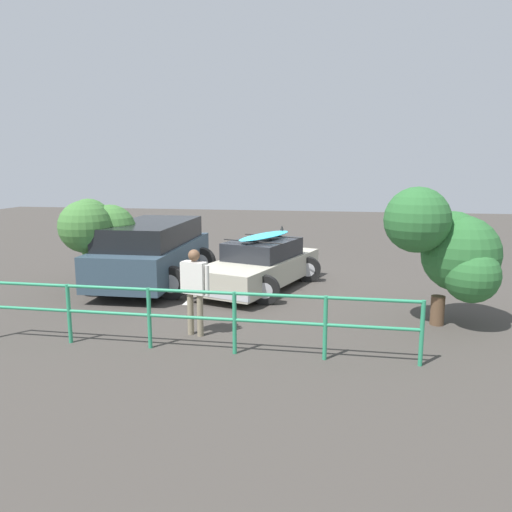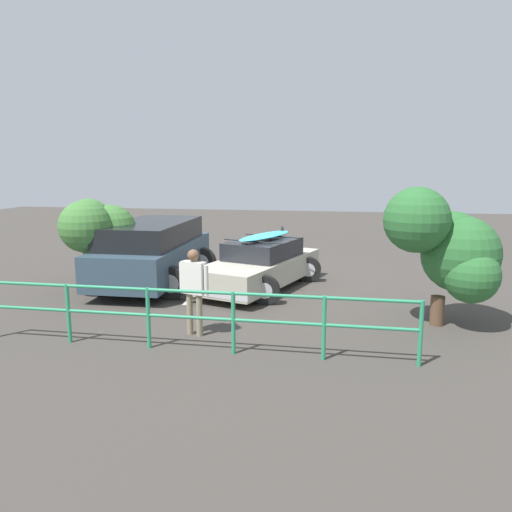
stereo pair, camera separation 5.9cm
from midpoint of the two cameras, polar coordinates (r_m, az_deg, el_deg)
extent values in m
cube|color=#423D38|center=(13.31, -0.57, -3.29)|extent=(44.00, 44.00, 0.02)
cube|color=silver|center=(13.21, -5.57, -3.40)|extent=(0.12, 3.72, 0.00)
cube|color=#B7B29E|center=(12.80, 0.60, -1.58)|extent=(2.82, 4.46, 0.60)
cube|color=#23262B|center=(12.85, 0.95, 0.83)|extent=(1.95, 2.34, 0.45)
cube|color=silver|center=(11.12, -4.33, -4.39)|extent=(1.56, 0.60, 0.14)
cube|color=silver|center=(14.64, 4.33, -0.81)|extent=(1.56, 0.60, 0.14)
cylinder|color=black|center=(11.35, 1.17, -3.89)|extent=(0.67, 0.18, 0.67)
cylinder|color=#B7B7BC|center=(11.35, 1.17, -3.89)|extent=(0.37, 0.19, 0.37)
cylinder|color=black|center=(12.15, -5.64, -2.99)|extent=(0.67, 0.18, 0.67)
cylinder|color=#B7B7BC|center=(12.15, -5.64, -2.99)|extent=(0.37, 0.19, 0.37)
cylinder|color=black|center=(13.65, 6.15, -1.52)|extent=(0.67, 0.18, 0.67)
cylinder|color=#B7B7BC|center=(13.65, 6.15, -1.52)|extent=(0.37, 0.19, 0.37)
cylinder|color=black|center=(14.32, 0.14, -0.90)|extent=(0.67, 0.18, 0.67)
cylinder|color=#B7B7BC|center=(14.32, 0.14, -0.90)|extent=(0.37, 0.19, 0.37)
cylinder|color=black|center=(12.33, -0.23, 1.67)|extent=(1.59, 0.55, 0.03)
cylinder|color=black|center=(13.29, 2.05, 2.29)|extent=(1.59, 0.55, 0.03)
ellipsoid|color=#33B7D6|center=(12.92, 1.18, 2.33)|extent=(1.41, 2.32, 0.09)
cone|color=black|center=(13.68, 3.14, 3.25)|extent=(0.10, 0.10, 0.14)
cube|color=#334756|center=(13.46, -11.60, -0.34)|extent=(1.96, 4.54, 0.85)
cube|color=black|center=(13.35, -11.71, 2.64)|extent=(1.79, 3.54, 0.56)
cylinder|color=black|center=(15.63, -8.56, 1.59)|extent=(0.71, 0.19, 0.71)
cylinder|color=black|center=(11.94, -9.49, -3.03)|extent=(0.79, 0.22, 0.79)
cylinder|color=#B7B7BC|center=(11.94, -9.49, -3.03)|extent=(0.43, 0.23, 0.43)
cylinder|color=black|center=(12.69, -17.83, -2.60)|extent=(0.79, 0.22, 0.79)
cylinder|color=#B7B7BC|center=(12.69, -17.83, -2.60)|extent=(0.43, 0.23, 0.43)
cylinder|color=black|center=(14.48, -6.06, -0.60)|extent=(0.79, 0.22, 0.79)
cylinder|color=#B7B7BC|center=(14.48, -6.06, -0.60)|extent=(0.43, 0.23, 0.43)
cylinder|color=black|center=(15.10, -13.19, -0.36)|extent=(0.79, 0.22, 0.79)
cylinder|color=#B7B7BC|center=(15.10, -13.19, -0.36)|extent=(0.43, 0.23, 0.43)
cylinder|color=gray|center=(9.32, -6.31, -6.73)|extent=(0.12, 0.12, 0.80)
cylinder|color=gray|center=(9.44, -7.40, -6.53)|extent=(0.12, 0.12, 0.80)
cube|color=silver|center=(9.21, -6.95, -2.47)|extent=(0.50, 0.32, 0.60)
sphere|color=brown|center=(9.12, -7.01, 0.09)|extent=(0.22, 0.22, 0.22)
cylinder|color=silver|center=(9.06, -5.53, -2.82)|extent=(0.08, 0.08, 0.57)
cylinder|color=silver|center=(9.37, -8.32, -2.44)|extent=(0.08, 0.08, 0.57)
cylinder|color=#2D9366|center=(8.29, 18.50, -8.42)|extent=(0.07, 0.07, 1.07)
cylinder|color=#2D9366|center=(8.21, 7.98, -8.17)|extent=(0.07, 0.07, 1.07)
cylinder|color=#2D9366|center=(8.39, -2.40, -7.65)|extent=(0.07, 0.07, 1.07)
cylinder|color=#2D9366|center=(8.83, -12.01, -6.95)|extent=(0.07, 0.07, 1.07)
cylinder|color=#2D9366|center=(9.49, -20.47, -6.17)|extent=(0.07, 0.07, 1.07)
cylinder|color=#2D9366|center=(8.44, -7.41, -4.03)|extent=(7.50, 0.10, 0.06)
cylinder|color=#2D9366|center=(8.57, -7.34, -6.98)|extent=(7.50, 0.10, 0.06)
cylinder|color=brown|center=(10.56, 20.14, -5.88)|extent=(0.27, 0.27, 0.58)
sphere|color=#2D6B33|center=(10.82, 22.15, 0.44)|extent=(1.25, 1.25, 1.25)
sphere|color=#2D6B33|center=(9.99, 18.06, 3.95)|extent=(1.26, 1.26, 1.26)
sphere|color=#2D6B33|center=(10.54, 22.47, 0.22)|extent=(1.51, 1.51, 1.51)
sphere|color=#2D6B33|center=(10.26, 23.56, -2.07)|extent=(1.05, 1.05, 1.05)
sphere|color=#2D6B33|center=(10.57, 21.67, 1.69)|extent=(1.14, 1.14, 1.14)
cylinder|color=brown|center=(13.15, -17.13, -2.70)|extent=(0.26, 0.26, 0.53)
sphere|color=#427A38|center=(13.02, -16.14, 2.89)|extent=(1.27, 1.27, 1.27)
sphere|color=#427A38|center=(12.99, -18.39, 3.92)|extent=(1.06, 1.06, 1.06)
sphere|color=#427A38|center=(13.17, -16.88, 1.36)|extent=(1.14, 1.14, 1.14)
sphere|color=#427A38|center=(12.57, -18.80, 3.20)|extent=(1.25, 1.25, 1.25)
camera|label=1|loc=(0.03, -89.86, 0.03)|focal=35.00mm
camera|label=2|loc=(0.03, 90.14, -0.03)|focal=35.00mm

